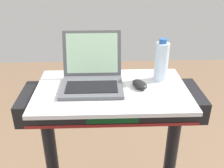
{
  "coord_description": "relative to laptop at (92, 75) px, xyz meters",
  "views": [
    {
      "loc": [
        -0.04,
        -0.4,
        1.76
      ],
      "look_at": [
        0.0,
        0.65,
        1.23
      ],
      "focal_mm": 40.9,
      "sensor_mm": 36.0,
      "label": 1
    }
  ],
  "objects": [
    {
      "name": "laptop",
      "position": [
        0.0,
        0.0,
        0.0
      ],
      "size": [
        0.3,
        0.31,
        0.24
      ],
      "rotation": [
        0.0,
        0.0,
        0.03
      ],
      "color": "#515459",
      "rests_on": "desk_board"
    },
    {
      "name": "water_bottle",
      "position": [
        0.35,
        0.04,
        0.05
      ],
      "size": [
        0.07,
        0.07,
        0.22
      ],
      "color": "silver",
      "rests_on": "desk_board"
    },
    {
      "name": "desk_board",
      "position": [
        0.1,
        -0.05,
        -0.06
      ],
      "size": [
        0.74,
        0.46,
        0.02
      ],
      "primitive_type": "cube",
      "color": "silver",
      "rests_on": "treadmill_base"
    },
    {
      "name": "computer_mouse",
      "position": [
        0.23,
        -0.04,
        -0.03
      ],
      "size": [
        0.09,
        0.12,
        0.03
      ],
      "primitive_type": "ellipsoid",
      "rotation": [
        0.0,
        0.0,
        0.39
      ],
      "color": "black",
      "rests_on": "desk_board"
    }
  ]
}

